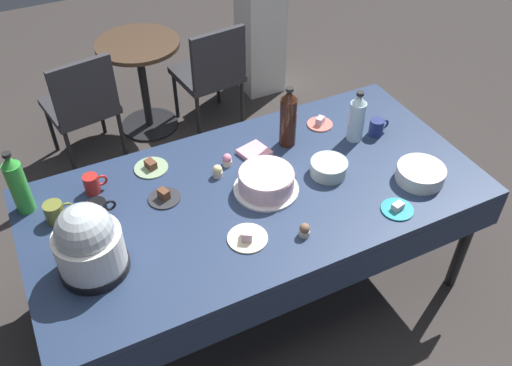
{
  "coord_description": "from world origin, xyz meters",
  "views": [
    {
      "loc": [
        -0.87,
        -1.75,
        2.54
      ],
      "look_at": [
        0.0,
        0.0,
        0.8
      ],
      "focal_mm": 38.4,
      "sensor_mm": 36.0,
      "label": 1
    }
  ],
  "objects_px": {
    "potluck_table": "(256,200)",
    "cupcake_vanilla": "(305,230)",
    "coffee_mug_navy": "(377,127)",
    "coffee_mug_black": "(99,209)",
    "dessert_plate_teal": "(397,209)",
    "dessert_plate_cream": "(248,237)",
    "cupcake_lemon": "(227,160)",
    "maroon_chair_left": "(82,102)",
    "frosted_layer_cake": "(266,182)",
    "water_cooler": "(260,23)",
    "dessert_plate_charcoal": "(164,197)",
    "soda_bottle_cola": "(288,118)",
    "ceramic_snack_bowl": "(420,174)",
    "soda_bottle_water": "(357,118)",
    "slow_cooker": "(88,243)",
    "dessert_plate_sage": "(151,167)",
    "coffee_mug_olive": "(55,212)",
    "round_cafe_table": "(141,70)",
    "soda_bottle_lime_soda": "(18,184)",
    "cupcake_berry": "(218,171)",
    "maroon_chair_right": "(211,71)",
    "coffee_mug_red": "(92,184)",
    "glass_salad_bowl": "(329,168)"
  },
  "relations": [
    {
      "from": "dessert_plate_cream",
      "to": "coffee_mug_black",
      "type": "xyz_separation_m",
      "value": [
        -0.55,
        0.42,
        0.03
      ]
    },
    {
      "from": "ceramic_snack_bowl",
      "to": "cupcake_berry",
      "type": "bearing_deg",
      "value": 152.13
    },
    {
      "from": "dessert_plate_sage",
      "to": "coffee_mug_black",
      "type": "xyz_separation_m",
      "value": [
        -0.32,
        -0.23,
        0.04
      ]
    },
    {
      "from": "coffee_mug_navy",
      "to": "soda_bottle_lime_soda",
      "type": "bearing_deg",
      "value": 172.38
    },
    {
      "from": "dessert_plate_charcoal",
      "to": "soda_bottle_cola",
      "type": "relative_size",
      "value": 0.45
    },
    {
      "from": "dessert_plate_charcoal",
      "to": "cupcake_vanilla",
      "type": "distance_m",
      "value": 0.69
    },
    {
      "from": "coffee_mug_navy",
      "to": "coffee_mug_black",
      "type": "relative_size",
      "value": 0.96
    },
    {
      "from": "frosted_layer_cake",
      "to": "water_cooler",
      "type": "xyz_separation_m",
      "value": [
        0.94,
        1.94,
        -0.21
      ]
    },
    {
      "from": "dessert_plate_sage",
      "to": "water_cooler",
      "type": "relative_size",
      "value": 0.14
    },
    {
      "from": "cupcake_lemon",
      "to": "coffee_mug_navy",
      "type": "bearing_deg",
      "value": -8.19
    },
    {
      "from": "glass_salad_bowl",
      "to": "dessert_plate_teal",
      "type": "xyz_separation_m",
      "value": [
        0.15,
        -0.37,
        -0.03
      ]
    },
    {
      "from": "frosted_layer_cake",
      "to": "soda_bottle_water",
      "type": "bearing_deg",
      "value": 14.37
    },
    {
      "from": "potluck_table",
      "to": "cupcake_vanilla",
      "type": "relative_size",
      "value": 32.59
    },
    {
      "from": "dessert_plate_cream",
      "to": "coffee_mug_navy",
      "type": "distance_m",
      "value": 1.04
    },
    {
      "from": "potluck_table",
      "to": "water_cooler",
      "type": "relative_size",
      "value": 1.77
    },
    {
      "from": "dessert_plate_cream",
      "to": "coffee_mug_olive",
      "type": "xyz_separation_m",
      "value": [
        -0.73,
        0.49,
        0.04
      ]
    },
    {
      "from": "cupcake_vanilla",
      "to": "soda_bottle_lime_soda",
      "type": "distance_m",
      "value": 1.3
    },
    {
      "from": "slow_cooker",
      "to": "dessert_plate_sage",
      "type": "relative_size",
      "value": 1.99
    },
    {
      "from": "soda_bottle_lime_soda",
      "to": "coffee_mug_black",
      "type": "height_order",
      "value": "soda_bottle_lime_soda"
    },
    {
      "from": "glass_salad_bowl",
      "to": "coffee_mug_black",
      "type": "bearing_deg",
      "value": 169.57
    },
    {
      "from": "ceramic_snack_bowl",
      "to": "soda_bottle_water",
      "type": "bearing_deg",
      "value": 103.09
    },
    {
      "from": "ceramic_snack_bowl",
      "to": "water_cooler",
      "type": "relative_size",
      "value": 0.19
    },
    {
      "from": "coffee_mug_black",
      "to": "coffee_mug_olive",
      "type": "bearing_deg",
      "value": 159.41
    },
    {
      "from": "potluck_table",
      "to": "ceramic_snack_bowl",
      "type": "xyz_separation_m",
      "value": [
        0.76,
        -0.29,
        0.1
      ]
    },
    {
      "from": "slow_cooker",
      "to": "ceramic_snack_bowl",
      "type": "distance_m",
      "value": 1.59
    },
    {
      "from": "cupcake_lemon",
      "to": "maroon_chair_right",
      "type": "xyz_separation_m",
      "value": [
        0.45,
        1.32,
        -0.29
      ]
    },
    {
      "from": "soda_bottle_lime_soda",
      "to": "maroon_chair_right",
      "type": "relative_size",
      "value": 0.39
    },
    {
      "from": "slow_cooker",
      "to": "maroon_chair_left",
      "type": "bearing_deg",
      "value": 80.73
    },
    {
      "from": "frosted_layer_cake",
      "to": "coffee_mug_navy",
      "type": "relative_size",
      "value": 2.68
    },
    {
      "from": "dessert_plate_teal",
      "to": "dessert_plate_cream",
      "type": "relative_size",
      "value": 0.85
    },
    {
      "from": "cupcake_vanilla",
      "to": "dessert_plate_sage",
      "type": "bearing_deg",
      "value": 122.06
    },
    {
      "from": "dessert_plate_charcoal",
      "to": "maroon_chair_left",
      "type": "height_order",
      "value": "maroon_chair_left"
    },
    {
      "from": "dessert_plate_charcoal",
      "to": "dessert_plate_sage",
      "type": "distance_m",
      "value": 0.24
    },
    {
      "from": "cupcake_lemon",
      "to": "maroon_chair_right",
      "type": "relative_size",
      "value": 0.08
    },
    {
      "from": "dessert_plate_teal",
      "to": "coffee_mug_red",
      "type": "relative_size",
      "value": 1.32
    },
    {
      "from": "maroon_chair_right",
      "to": "water_cooler",
      "type": "xyz_separation_m",
      "value": [
        0.58,
        0.36,
        0.1
      ]
    },
    {
      "from": "slow_cooker",
      "to": "coffee_mug_red",
      "type": "relative_size",
      "value": 2.93
    },
    {
      "from": "maroon_chair_right",
      "to": "round_cafe_table",
      "type": "height_order",
      "value": "maroon_chair_right"
    },
    {
      "from": "potluck_table",
      "to": "soda_bottle_cola",
      "type": "relative_size",
      "value": 6.38
    },
    {
      "from": "cupcake_lemon",
      "to": "maroon_chair_left",
      "type": "bearing_deg",
      "value": 110.47
    },
    {
      "from": "maroon_chair_left",
      "to": "maroon_chair_right",
      "type": "distance_m",
      "value": 0.95
    },
    {
      "from": "cupcake_vanilla",
      "to": "soda_bottle_cola",
      "type": "height_order",
      "value": "soda_bottle_cola"
    },
    {
      "from": "soda_bottle_cola",
      "to": "dessert_plate_cream",
      "type": "bearing_deg",
      "value": -132.78
    },
    {
      "from": "ceramic_snack_bowl",
      "to": "coffee_mug_navy",
      "type": "bearing_deg",
      "value": 85.75
    },
    {
      "from": "potluck_table",
      "to": "coffee_mug_navy",
      "type": "distance_m",
      "value": 0.81
    },
    {
      "from": "coffee_mug_olive",
      "to": "round_cafe_table",
      "type": "relative_size",
      "value": 0.18
    },
    {
      "from": "frosted_layer_cake",
      "to": "ceramic_snack_bowl",
      "type": "height_order",
      "value": "frosted_layer_cake"
    },
    {
      "from": "cupcake_lemon",
      "to": "soda_bottle_lime_soda",
      "type": "distance_m",
      "value": 0.99
    },
    {
      "from": "frosted_layer_cake",
      "to": "maroon_chair_left",
      "type": "relative_size",
      "value": 0.37
    },
    {
      "from": "cupcake_lemon",
      "to": "coffee_mug_olive",
      "type": "relative_size",
      "value": 0.52
    }
  ]
}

